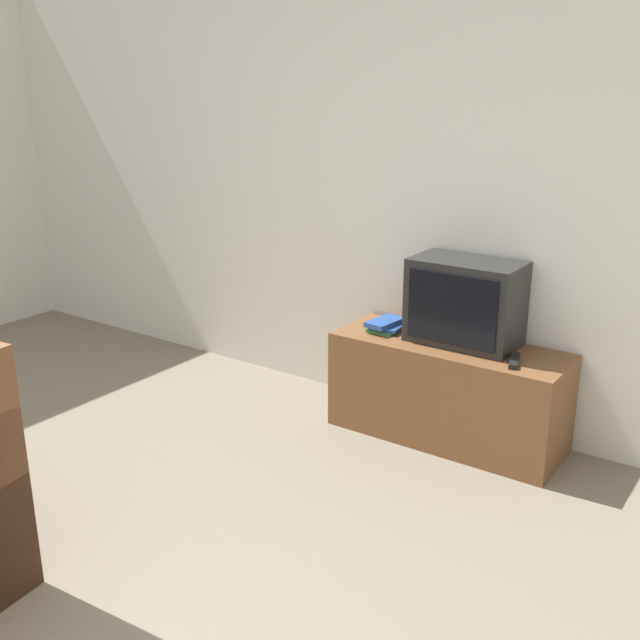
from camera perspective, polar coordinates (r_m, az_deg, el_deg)
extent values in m
cube|color=silver|center=(4.21, 4.00, 10.91)|extent=(9.00, 0.06, 2.60)
cube|color=brown|center=(3.96, 9.67, -5.38)|extent=(1.20, 0.44, 0.53)
cube|color=black|center=(3.83, 11.03, 1.37)|extent=(0.55, 0.31, 0.43)
cube|color=black|center=(3.69, 9.98, 0.78)|extent=(0.47, 0.01, 0.35)
cube|color=#2D753D|center=(4.02, 5.08, -0.64)|extent=(0.15, 0.20, 0.02)
cube|color=#23478E|center=(4.00, 5.12, -0.50)|extent=(0.17, 0.16, 0.02)
cube|color=#23478E|center=(4.00, 4.96, -0.17)|extent=(0.14, 0.23, 0.03)
cube|color=black|center=(3.66, 14.58, -3.03)|extent=(0.09, 0.19, 0.02)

